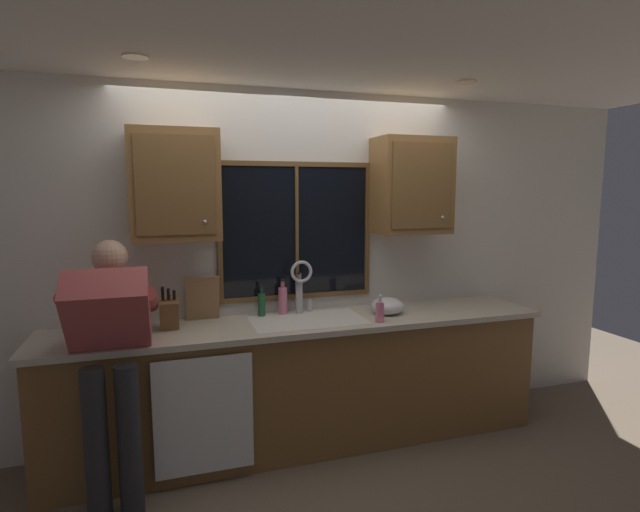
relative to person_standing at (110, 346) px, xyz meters
The scene contains 25 objects.
back_wall 1.44m from the person_standing, 27.95° to the left, with size 5.85×0.12×2.55m, color silver.
ceiling 2.27m from the person_standing, 38.80° to the right, with size 5.85×4.40×0.04m, color white.
ceiling_downlight_left 1.61m from the person_standing, ahead, with size 0.14×0.14×0.01m, color #FFEAB2.
ceiling_downlight_right 2.78m from the person_standing, ahead, with size 0.14×0.14×0.01m, color #FFEAB2.
window_glass 1.51m from the person_standing, 25.12° to the left, with size 1.10×0.02×0.95m, color black.
window_frame_top 1.75m from the person_standing, 24.74° to the left, with size 1.17×0.02×0.04m, color brown.
window_frame_bottom 1.39m from the person_standing, 24.74° to the left, with size 1.17×0.02×0.04m, color brown.
window_frame_left 1.07m from the person_standing, 39.93° to the left, with size 0.04×0.02×0.95m, color brown.
window_frame_right 2.00m from the person_standing, 17.64° to the left, with size 0.04×0.02×0.95m, color brown.
window_mullion_center 1.50m from the person_standing, 24.67° to the left, with size 0.02×0.02×0.95m, color brown.
lower_cabinet_run 1.38m from the person_standing, 13.99° to the left, with size 3.45×0.58×0.88m, color brown.
countertop 1.28m from the person_standing, 13.12° to the left, with size 3.51×0.62×0.04m, color beige.
dishwasher_front 0.71m from the person_standing, ahead, with size 0.60×0.02×0.74m, color white.
upper_cabinet_left 1.08m from the person_standing, 47.06° to the left, with size 0.56×0.36×0.72m.
upper_cabinet_right 2.35m from the person_standing, 11.45° to the left, with size 0.56×0.36×0.72m.
sink 1.30m from the person_standing, 13.36° to the left, with size 0.80×0.46×0.21m.
faucet 1.38m from the person_standing, 20.70° to the left, with size 0.18×0.09×0.40m.
person_standing is the anchor object (origin of this frame).
knife_block 0.48m from the person_standing, 46.39° to the left, with size 0.12×0.18×0.32m.
cutting_board 0.77m from the person_standing, 42.76° to the left, with size 0.23×0.02×0.32m, color #997047.
mixing_bowl 1.90m from the person_standing, ahead, with size 0.25×0.25×0.13m, color silver.
soap_dispenser 1.72m from the person_standing, ahead, with size 0.06×0.07×0.20m.
bottle_green_glass 1.25m from the person_standing, 24.53° to the left, with size 0.07×0.07×0.26m.
bottle_tall_clear 1.35m from the person_standing, 21.70° to the left, with size 0.05×0.05×0.31m.
bottle_amber_small 1.10m from the person_standing, 27.40° to the left, with size 0.05×0.05×0.22m.
Camera 1 is at (-0.94, -3.56, 1.84)m, focal length 27.78 mm.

